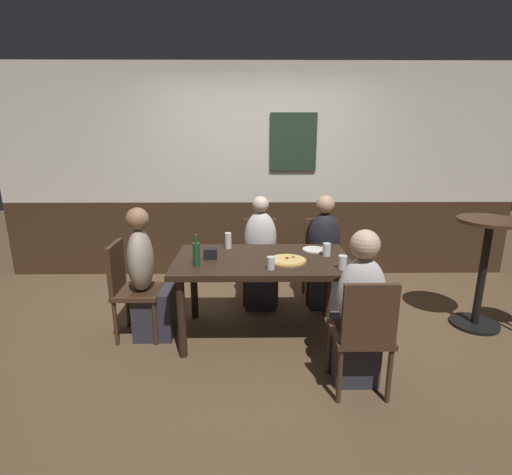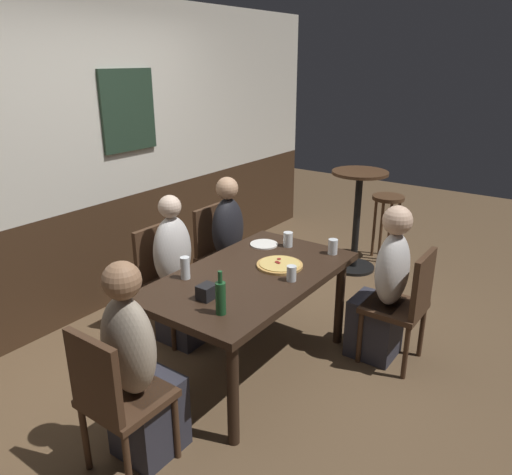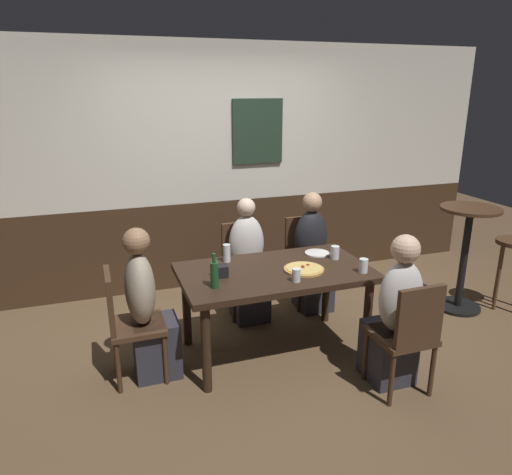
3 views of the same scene
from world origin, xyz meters
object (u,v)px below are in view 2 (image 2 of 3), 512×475
object	(u,v)px
beer_bottle_green	(221,297)
condiment_caddy	(207,292)
person_head_west	(139,378)
beer_glass_tall	(291,274)
chair_head_west	(115,395)
pizza	(280,265)
person_right_far	(232,254)
chair_right_near	(405,302)
plate_white_large	(264,244)
side_bar_table	(357,213)
bar_stool	(387,210)
dining_table	(251,285)
pint_glass_pale	(333,248)
chair_mid_far	(164,276)
person_mid_far	(179,282)
tumbler_water	(288,240)
chair_right_far	(218,250)
person_right_near	(383,295)
highball_clear	(185,269)

from	to	relation	value
beer_bottle_green	condiment_caddy	world-z (taller)	beer_bottle_green
person_head_west	beer_glass_tall	bearing A→B (deg)	-14.62
beer_glass_tall	chair_head_west	bearing A→B (deg)	167.20
pizza	person_right_far	bearing A→B (deg)	59.57
chair_right_near	plate_white_large	bearing A→B (deg)	99.61
side_bar_table	bar_stool	distance (m)	0.48
dining_table	pizza	world-z (taller)	pizza
dining_table	pint_glass_pale	world-z (taller)	pint_glass_pale
pint_glass_pale	beer_glass_tall	distance (m)	0.58
chair_head_west	chair_mid_far	distance (m)	1.46
chair_head_west	person_head_west	bearing A→B (deg)	0.00
person_mid_far	pizza	xyz separation A→B (m)	(0.21, -0.78, 0.26)
chair_right_near	tumbler_water	bearing A→B (deg)	96.12
chair_right_far	beer_bottle_green	distance (m)	1.64
plate_white_large	person_right_near	bearing A→B (deg)	-78.75
beer_glass_tall	plate_white_large	distance (m)	0.67
person_right_near	side_bar_table	distance (m)	1.63
chair_right_far	pint_glass_pale	world-z (taller)	chair_right_far
chair_mid_far	highball_clear	size ratio (longest dim) A/B	5.84
person_mid_far	beer_glass_tall	size ratio (longest dim) A/B	11.33
person_right_near	person_head_west	world-z (taller)	person_head_west
dining_table	side_bar_table	size ratio (longest dim) A/B	1.46
highball_clear	chair_right_near	bearing A→B (deg)	-49.50
dining_table	tumbler_water	world-z (taller)	tumbler_water
chair_right_far	highball_clear	bearing A→B (deg)	-150.97
chair_head_west	condiment_caddy	size ratio (longest dim) A/B	8.00
pizza	condiment_caddy	size ratio (longest dim) A/B	2.94
side_bar_table	chair_right_near	bearing A→B (deg)	-144.02
beer_bottle_green	side_bar_table	world-z (taller)	side_bar_table
person_mid_far	beer_bottle_green	world-z (taller)	person_mid_far
plate_white_large	bar_stool	size ratio (longest dim) A/B	0.30
pint_glass_pale	chair_right_far	bearing A→B (deg)	88.20
chair_right_near	person_right_near	distance (m)	0.16
person_head_west	person_right_far	xyz separation A→B (m)	(1.69, 0.69, -0.01)
person_right_far	beer_bottle_green	xyz separation A→B (m)	(-1.22, -0.88, 0.35)
person_head_west	condiment_caddy	world-z (taller)	person_head_west
beer_glass_tall	condiment_caddy	bearing A→B (deg)	151.38
dining_table	condiment_caddy	distance (m)	0.47
dining_table	person_right_far	xyz separation A→B (m)	(0.67, 0.69, -0.16)
highball_clear	beer_glass_tall	xyz separation A→B (m)	(0.38, -0.59, -0.02)
person_mid_far	side_bar_table	xyz separation A→B (m)	(2.06, -0.54, 0.13)
person_mid_far	pizza	bearing A→B (deg)	-74.89
person_right_far	chair_head_west	bearing A→B (deg)	-159.55
dining_table	bar_stool	bearing A→B (deg)	0.12
dining_table	person_right_near	world-z (taller)	person_right_near
dining_table	tumbler_water	size ratio (longest dim) A/B	13.41
person_right_near	condiment_caddy	bearing A→B (deg)	148.50
person_head_west	pizza	xyz separation A→B (m)	(1.23, -0.09, 0.25)
person_mid_far	chair_mid_far	bearing A→B (deg)	90.00
pint_glass_pale	beer_bottle_green	distance (m)	1.19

